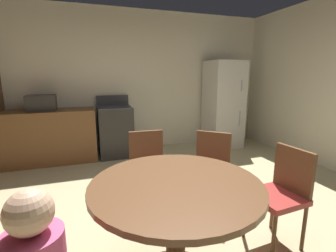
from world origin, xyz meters
TOP-DOWN VIEW (x-y plane):
  - ground_plane at (0.00, 0.00)m, footprint 14.00×14.00m
  - wall_back at (0.00, 2.90)m, footprint 5.86×0.12m
  - kitchen_counter at (-1.68, 2.50)m, footprint 1.89×0.60m
  - oven_range at (-0.38, 2.51)m, footprint 0.60×0.60m
  - refrigerator at (1.84, 2.45)m, footprint 0.68×0.68m
  - microwave at (-1.56, 2.50)m, footprint 0.44×0.32m
  - dining_table at (-0.30, -0.50)m, footprint 1.19×1.19m
  - chair_east at (0.71, -0.42)m, footprint 0.43×0.43m
  - chair_north at (-0.25, 0.52)m, footprint 0.42×0.42m
  - chair_northeast at (0.38, 0.26)m, footprint 0.56×0.56m

SIDE VIEW (x-z plane):
  - ground_plane at x=0.00m, z-range 0.00..0.00m
  - kitchen_counter at x=-1.68m, z-range 0.00..0.90m
  - oven_range at x=-0.38m, z-range -0.08..1.02m
  - chair_east at x=0.71m, z-range 0.07..0.94m
  - chair_north at x=-0.25m, z-range 0.07..0.94m
  - chair_northeast at x=0.38m, z-range 0.07..0.94m
  - dining_table at x=-0.30m, z-range 0.22..0.98m
  - refrigerator at x=1.84m, z-range 0.00..1.76m
  - microwave at x=-1.56m, z-range 0.90..1.16m
  - wall_back at x=0.00m, z-range 0.00..2.70m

